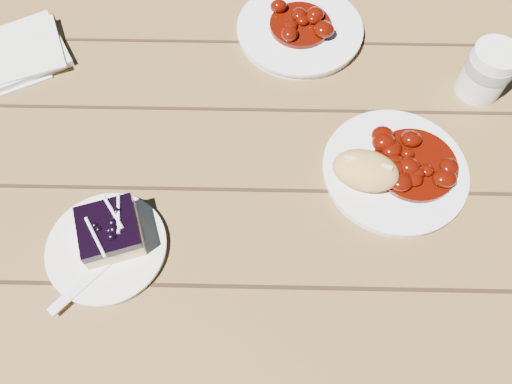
{
  "coord_description": "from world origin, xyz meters",
  "views": [
    {
      "loc": [
        0.02,
        -0.46,
        1.45
      ],
      "look_at": [
        0.01,
        -0.12,
        0.81
      ],
      "focal_mm": 35.0,
      "sensor_mm": 36.0,
      "label": 1
    }
  ],
  "objects_px": {
    "second_plate": "(300,30)",
    "bread_roll": "(366,170)",
    "picnic_table": "(249,193)",
    "coffee_cup": "(487,72)",
    "blueberry_cake": "(110,231)",
    "dessert_plate": "(107,248)",
    "main_plate": "(394,171)"
  },
  "relations": [
    {
      "from": "second_plate",
      "to": "bread_roll",
      "type": "bearing_deg",
      "value": -74.5
    },
    {
      "from": "picnic_table",
      "to": "coffee_cup",
      "type": "relative_size",
      "value": 20.57
    },
    {
      "from": "bread_roll",
      "to": "blueberry_cake",
      "type": "height_order",
      "value": "bread_roll"
    },
    {
      "from": "picnic_table",
      "to": "coffee_cup",
      "type": "distance_m",
      "value": 0.48
    },
    {
      "from": "picnic_table",
      "to": "main_plate",
      "type": "height_order",
      "value": "main_plate"
    },
    {
      "from": "dessert_plate",
      "to": "blueberry_cake",
      "type": "distance_m",
      "value": 0.03
    },
    {
      "from": "main_plate",
      "to": "blueberry_cake",
      "type": "height_order",
      "value": "blueberry_cake"
    },
    {
      "from": "bread_roll",
      "to": "second_plate",
      "type": "bearing_deg",
      "value": 105.5
    },
    {
      "from": "dessert_plate",
      "to": "picnic_table",
      "type": "bearing_deg",
      "value": 41.67
    },
    {
      "from": "picnic_table",
      "to": "second_plate",
      "type": "relative_size",
      "value": 8.53
    },
    {
      "from": "dessert_plate",
      "to": "blueberry_cake",
      "type": "bearing_deg",
      "value": 56.31
    },
    {
      "from": "picnic_table",
      "to": "dessert_plate",
      "type": "bearing_deg",
      "value": -138.33
    },
    {
      "from": "main_plate",
      "to": "dessert_plate",
      "type": "relative_size",
      "value": 1.31
    },
    {
      "from": "bread_roll",
      "to": "picnic_table",
      "type": "bearing_deg",
      "value": 160.36
    },
    {
      "from": "picnic_table",
      "to": "bread_roll",
      "type": "distance_m",
      "value": 0.28
    },
    {
      "from": "main_plate",
      "to": "dessert_plate",
      "type": "distance_m",
      "value": 0.47
    },
    {
      "from": "bread_roll",
      "to": "second_plate",
      "type": "xyz_separation_m",
      "value": [
        -0.09,
        0.33,
        -0.03
      ]
    },
    {
      "from": "main_plate",
      "to": "bread_roll",
      "type": "distance_m",
      "value": 0.07
    },
    {
      "from": "bread_roll",
      "to": "second_plate",
      "type": "relative_size",
      "value": 0.44
    },
    {
      "from": "blueberry_cake",
      "to": "picnic_table",
      "type": "bearing_deg",
      "value": 22.51
    },
    {
      "from": "bread_roll",
      "to": "coffee_cup",
      "type": "xyz_separation_m",
      "value": [
        0.22,
        0.2,
        0.01
      ]
    },
    {
      "from": "main_plate",
      "to": "bread_roll",
      "type": "relative_size",
      "value": 2.2
    },
    {
      "from": "picnic_table",
      "to": "bread_roll",
      "type": "bearing_deg",
      "value": -19.64
    },
    {
      "from": "picnic_table",
      "to": "bread_roll",
      "type": "relative_size",
      "value": 19.33
    },
    {
      "from": "dessert_plate",
      "to": "coffee_cup",
      "type": "height_order",
      "value": "coffee_cup"
    },
    {
      "from": "picnic_table",
      "to": "main_plate",
      "type": "xyz_separation_m",
      "value": [
        0.24,
        -0.05,
        0.17
      ]
    },
    {
      "from": "picnic_table",
      "to": "second_plate",
      "type": "xyz_separation_m",
      "value": [
        0.09,
        0.27,
        0.17
      ]
    },
    {
      "from": "picnic_table",
      "to": "dessert_plate",
      "type": "height_order",
      "value": "dessert_plate"
    },
    {
      "from": "second_plate",
      "to": "main_plate",
      "type": "bearing_deg",
      "value": -64.71
    },
    {
      "from": "picnic_table",
      "to": "main_plate",
      "type": "bearing_deg",
      "value": -10.78
    },
    {
      "from": "second_plate",
      "to": "picnic_table",
      "type": "bearing_deg",
      "value": -109.02
    },
    {
      "from": "bread_roll",
      "to": "dessert_plate",
      "type": "xyz_separation_m",
      "value": [
        -0.39,
        -0.12,
        -0.04
      ]
    }
  ]
}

